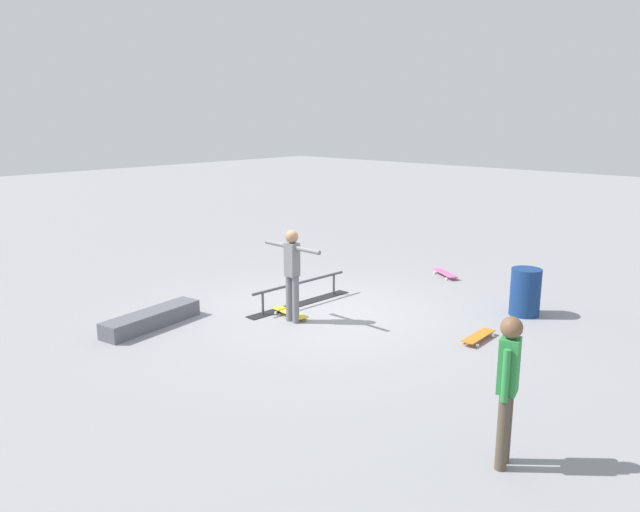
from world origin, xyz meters
The scene contains 9 objects.
ground_plane centered at (0.00, 0.00, 0.00)m, with size 60.00×60.00×0.00m, color gray.
grind_rail centered at (-0.13, -0.67, 0.19)m, with size 2.41×0.35×0.44m.
skate_ledge centered at (2.43, -1.61, 0.13)m, with size 1.81×0.42×0.27m, color #595960.
skater_main centered at (0.66, -0.07, 0.92)m, with size 0.22×1.28×1.59m.
skateboard_main centered at (0.51, -0.28, 0.07)m, with size 0.34×0.82×0.09m.
bystander_green_shirt centered at (2.35, 4.62, 0.89)m, with size 0.36×0.23×1.57m.
loose_skateboard_orange centered at (-0.67, 2.70, 0.07)m, with size 0.81×0.29×0.09m.
loose_skateboard_pink centered at (-3.71, 0.24, 0.07)m, with size 0.58×0.79×0.09m.
trash_bin centered at (-2.36, 2.66, 0.42)m, with size 0.52×0.52×0.83m, color navy.
Camera 1 is at (7.71, 7.07, 3.45)m, focal length 34.76 mm.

